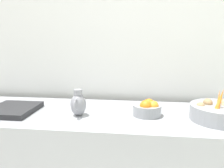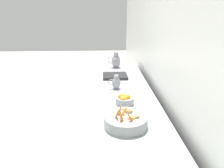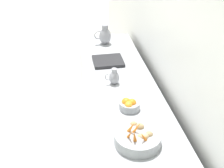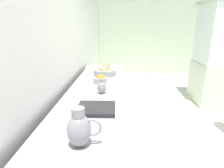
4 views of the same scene
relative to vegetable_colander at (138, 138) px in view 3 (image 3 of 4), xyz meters
name	(u,v)px [view 3 (image 3 of 4)]	position (x,y,z in m)	size (l,w,h in m)	color
tile_wall_left	(204,60)	(-0.51, -0.14, 0.55)	(0.10, 8.08, 3.00)	white
prep_counter	(126,133)	(-0.06, -0.64, -0.50)	(0.69, 3.03, 0.90)	#9EA0A5
vegetable_colander	(138,138)	(0.00, 0.00, 0.00)	(0.36, 0.36, 0.21)	gray
orange_bowl	(129,105)	(-0.03, -0.44, 0.00)	(0.19, 0.19, 0.11)	gray
metal_pitcher_tall	(105,36)	(-0.04, -1.87, 0.06)	(0.21, 0.15, 0.25)	gray
metal_pitcher_short	(114,77)	(0.02, -0.89, 0.03)	(0.15, 0.10, 0.17)	gray
counter_sink_basin	(108,61)	(0.01, -1.36, -0.03)	(0.34, 0.30, 0.04)	#232326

